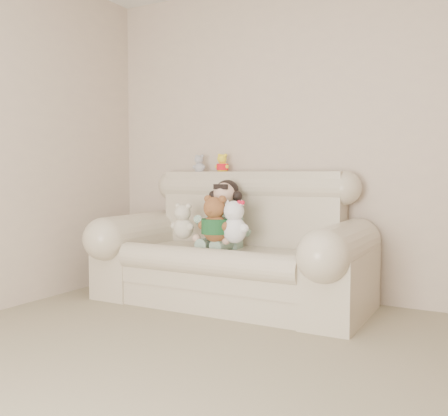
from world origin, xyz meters
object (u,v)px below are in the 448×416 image
white_cat (235,217)px  cream_teddy (183,218)px  brown_teddy (215,214)px  sofa (230,238)px  seated_child (225,213)px

white_cat → cream_teddy: white_cat is taller
brown_teddy → sofa: bearing=82.1°
sofa → white_cat: size_ratio=5.56×
sofa → cream_teddy: size_ratio=6.43×
white_cat → seated_child: bearing=137.6°
sofa → seated_child: bearing=138.5°
brown_teddy → white_cat: size_ratio=1.09×
sofa → white_cat: 0.25m
seated_child → white_cat: (0.20, -0.22, -0.01)m
sofa → white_cat: bearing=-51.9°
seated_child → cream_teddy: 0.33m
brown_teddy → cream_teddy: brown_teddy is taller
seated_child → brown_teddy: seated_child is taller
seated_child → white_cat: size_ratio=1.46×
seated_child → brown_teddy: (0.05, -0.25, 0.01)m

